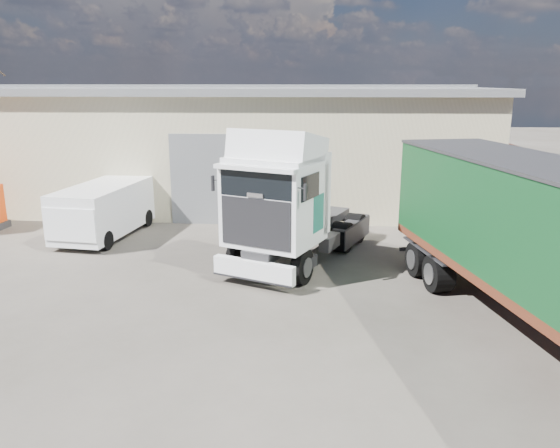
{
  "coord_description": "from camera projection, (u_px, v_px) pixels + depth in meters",
  "views": [
    {
      "loc": [
        1.66,
        -11.12,
        5.55
      ],
      "look_at": [
        0.79,
        3.0,
        1.86
      ],
      "focal_mm": 35.0,
      "sensor_mm": 36.0,
      "label": 1
    }
  ],
  "objects": [
    {
      "name": "ground",
      "position": [
        237.0,
        337.0,
        12.24
      ],
      "size": [
        120.0,
        120.0,
        0.0
      ],
      "primitive_type": "plane",
      "color": "#282620",
      "rests_on": "ground"
    },
    {
      "name": "warehouse",
      "position": [
        161.0,
        141.0,
        27.37
      ],
      "size": [
        30.6,
        12.6,
        5.42
      ],
      "color": "beige",
      "rests_on": "ground"
    },
    {
      "name": "tractor_unit",
      "position": [
        287.0,
        210.0,
        16.46
      ],
      "size": [
        4.75,
        6.74,
        4.31
      ],
      "rotation": [
        0.0,
        0.0,
        -0.41
      ],
      "color": "black",
      "rests_on": "ground"
    },
    {
      "name": "box_trailer",
      "position": [
        554.0,
        239.0,
        11.44
      ],
      "size": [
        4.92,
        11.9,
        3.87
      ],
      "rotation": [
        0.0,
        0.0,
        0.22
      ],
      "color": "#2D2D30",
      "rests_on": "ground"
    },
    {
      "name": "panel_van",
      "position": [
        102.0,
        211.0,
        19.86
      ],
      "size": [
        2.52,
        4.91,
        1.92
      ],
      "rotation": [
        0.0,
        0.0,
        -0.13
      ],
      "color": "black",
      "rests_on": "ground"
    }
  ]
}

